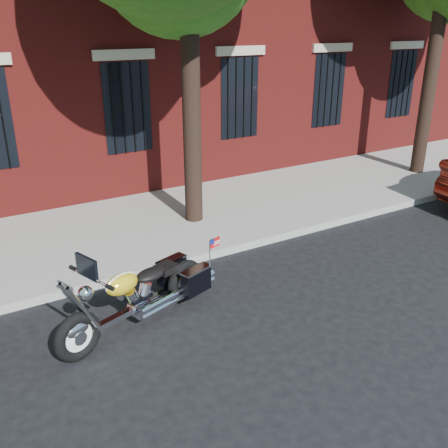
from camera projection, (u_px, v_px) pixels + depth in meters
ground at (251, 290)px, 8.04m from camera, size 120.00×120.00×0.00m
curb at (209, 254)px, 9.10m from camera, size 40.00×0.16×0.15m
sidewalk at (166, 221)px, 10.59m from camera, size 40.00×3.60×0.15m
motorcycle at (144, 295)px, 6.98m from camera, size 2.69×1.28×1.37m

